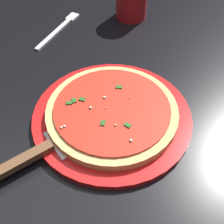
# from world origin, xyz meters

# --- Properties ---
(restaurant_table) EXTENTS (1.03, 0.74, 0.78)m
(restaurant_table) POSITION_xyz_m (0.00, 0.00, 0.62)
(restaurant_table) COLOR black
(restaurant_table) RESTS_ON ground_plane
(serving_plate) EXTENTS (0.31, 0.31, 0.01)m
(serving_plate) POSITION_xyz_m (-0.05, 0.03, 0.78)
(serving_plate) COLOR red
(serving_plate) RESTS_ON restaurant_table
(pizza) EXTENTS (0.25, 0.25, 0.02)m
(pizza) POSITION_xyz_m (-0.05, 0.03, 0.80)
(pizza) COLOR #DBB26B
(pizza) RESTS_ON serving_plate
(pizza_server) EXTENTS (0.16, 0.21, 0.01)m
(pizza_server) POSITION_xyz_m (-0.13, 0.16, 0.79)
(pizza_server) COLOR silver
(pizza_server) RESTS_ON serving_plate
(fork) EXTENTS (0.17, 0.11, 0.00)m
(fork) POSITION_xyz_m (0.27, 0.16, 0.78)
(fork) COLOR silver
(fork) RESTS_ON restaurant_table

